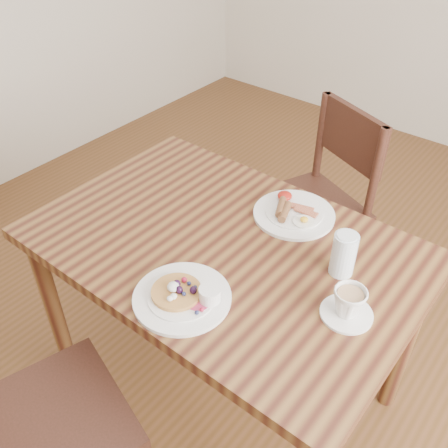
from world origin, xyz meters
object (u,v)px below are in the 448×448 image
object	(u,v)px
chair_near	(25,428)
chair_far	(318,197)
dining_table	(224,265)
breakfast_plate	(293,213)
water_glass	(344,254)
teacup_saucer	(348,304)
pancake_plate	(184,296)

from	to	relation	value
chair_near	chair_far	distance (m)	1.43
dining_table	chair_near	bearing A→B (deg)	-99.86
breakfast_plate	water_glass	xyz separation A→B (m)	(0.25, -0.14, 0.06)
teacup_saucer	chair_far	bearing A→B (deg)	123.24
water_glass	dining_table	bearing A→B (deg)	-162.90
chair_near	water_glass	bearing A→B (deg)	76.49
dining_table	water_glass	size ratio (longest dim) A/B	8.91
breakfast_plate	chair_near	bearing A→B (deg)	-102.73
breakfast_plate	water_glass	distance (m)	0.30
dining_table	chair_far	distance (m)	0.75
breakfast_plate	teacup_saucer	size ratio (longest dim) A/B	1.93
breakfast_plate	teacup_saucer	world-z (taller)	teacup_saucer
pancake_plate	teacup_saucer	bearing A→B (deg)	31.50
chair_far	teacup_saucer	bearing A→B (deg)	146.03
breakfast_plate	teacup_saucer	xyz separation A→B (m)	(0.35, -0.28, 0.03)
pancake_plate	breakfast_plate	size ratio (longest dim) A/B	1.00
teacup_saucer	water_glass	distance (m)	0.17
pancake_plate	breakfast_plate	xyz separation A→B (m)	(0.03, 0.51, -0.00)
teacup_saucer	pancake_plate	bearing A→B (deg)	-148.50
dining_table	breakfast_plate	size ratio (longest dim) A/B	4.44
teacup_saucer	water_glass	world-z (taller)	water_glass
dining_table	chair_far	size ratio (longest dim) A/B	1.36
chair_near	breakfast_plate	distance (m)	1.01
chair_far	breakfast_plate	xyz separation A→B (m)	(0.15, -0.48, 0.27)
pancake_plate	dining_table	bearing A→B (deg)	104.74
dining_table	pancake_plate	bearing A→B (deg)	-75.26
teacup_saucer	breakfast_plate	bearing A→B (deg)	141.12
water_glass	chair_far	bearing A→B (deg)	123.12
dining_table	chair_far	world-z (taller)	chair_far
chair_far	teacup_saucer	world-z (taller)	chair_far
pancake_plate	breakfast_plate	bearing A→B (deg)	87.15
dining_table	teacup_saucer	bearing A→B (deg)	-3.91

